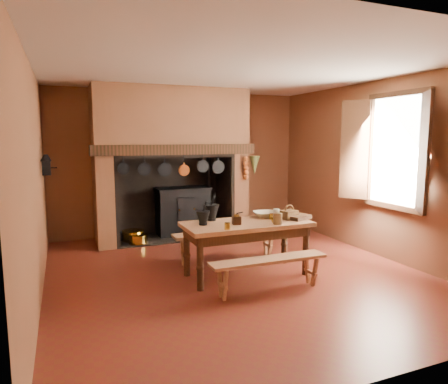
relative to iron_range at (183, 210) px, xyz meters
The scene contains 28 objects.
floor 2.50m from the iron_range, 89.02° to the right, with size 5.50×5.50×0.00m, color #5E2616.
ceiling 3.37m from the iron_range, 89.02° to the right, with size 5.50×5.50×0.00m, color silver.
back_wall 0.97m from the iron_range, 82.10° to the left, with size 5.00×0.02×2.80m, color brown.
wall_left 3.59m from the iron_range, 135.12° to the right, with size 0.02×5.50×2.80m, color brown.
wall_right 3.65m from the iron_range, 43.91° to the right, with size 0.02×5.50×2.80m, color brown.
wall_front 5.28m from the iron_range, 89.54° to the right, with size 5.00×0.02×2.80m, color brown.
chimney_breast 1.36m from the iron_range, 151.95° to the right, with size 2.95×0.96×2.80m.
iron_range is the anchor object (origin of this frame).
hearth_pans 1.10m from the iron_range, 167.25° to the right, with size 0.51×0.62×0.20m.
hanging_pans 1.12m from the iron_range, 115.02° to the right, with size 1.92×0.29×0.27m.
onion_string 1.49m from the iron_range, 32.25° to the right, with size 0.12×0.10×0.46m, color #B25B20, non-canonical shape.
herb_bunch 1.65m from the iron_range, 28.28° to the right, with size 0.20×0.20×0.35m, color #51592A.
window 3.91m from the iron_range, 49.98° to the right, with size 0.39×1.75×1.76m.
wall_coffee_mill 2.74m from the iron_range, 159.32° to the right, with size 0.23×0.16×0.31m.
work_table 2.61m from the iron_range, 86.72° to the right, with size 1.74×0.77×0.75m.
bench_front 3.25m from the iron_range, 87.37° to the right, with size 1.52×0.27×0.43m.
bench_back 1.93m from the iron_range, 85.57° to the right, with size 1.71×0.30×0.48m.
mortar_large 2.36m from the iron_range, 96.47° to the right, with size 0.22×0.22×0.38m.
mortar_small 2.61m from the iron_range, 100.33° to the right, with size 0.19×0.19×0.32m.
coffee_grinder 2.69m from the iron_range, 90.81° to the right, with size 0.15×0.13×0.17m.
brass_mug_a 2.93m from the iron_range, 95.21° to the right, with size 0.07×0.07×0.08m, color #B9902A.
brass_mug_b 2.63m from the iron_range, 77.52° to the right, with size 0.07×0.07×0.08m, color #B9902A.
mixing_bowl 2.47m from the iron_range, 77.16° to the right, with size 0.33×0.33×0.08m, color beige.
stoneware_crock 2.93m from the iron_range, 80.63° to the right, with size 0.12×0.12×0.15m, color brown.
glass_jar 2.71m from the iron_range, 77.11° to the right, with size 0.09×0.09×0.16m, color beige.
wicker_basket 2.77m from the iron_range, 73.14° to the right, with size 0.25×0.21×0.21m.
wooden_tray 2.85m from the iron_range, 71.11° to the right, with size 0.33×0.24×0.06m, color #351D11.
brass_cup 2.87m from the iron_range, 80.57° to the right, with size 0.11×0.11×0.09m, color #B9902A.
Camera 1 is at (-2.19, -4.99, 1.91)m, focal length 32.00 mm.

